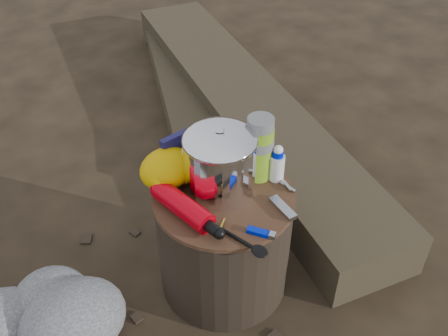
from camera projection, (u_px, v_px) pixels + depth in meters
ground at (224, 279)px, 1.74m from camera, size 60.00×60.00×0.00m
stump at (224, 240)px, 1.62m from camera, size 0.41×0.41×0.38m
log_main at (244, 108)px, 2.38m from camera, size 0.85×2.09×0.17m
log_small at (186, 94)px, 2.53m from camera, size 0.74×1.25×0.11m
foil_windscreen at (218, 166)px, 1.50m from camera, size 0.20×0.20×0.12m
camping_pot at (220, 160)px, 1.46m from camera, size 0.21×0.21×0.21m
fuel_bottle at (183, 207)px, 1.42m from camera, size 0.09×0.26×0.06m
thermos at (259, 148)px, 1.51m from camera, size 0.08×0.08×0.20m
travel_mug at (222, 149)px, 1.57m from camera, size 0.08×0.08×0.12m
stuff_sack at (167, 168)px, 1.51m from camera, size 0.17×0.14×0.11m
food_pouch at (179, 154)px, 1.54m from camera, size 0.10×0.03×0.13m
lighter at (258, 232)px, 1.38m from camera, size 0.06×0.08×0.01m
multitool at (283, 208)px, 1.45m from camera, size 0.04×0.10×0.01m
pot_grabber at (279, 181)px, 1.54m from camera, size 0.04×0.12×0.01m
spork at (238, 238)px, 1.36m from camera, size 0.07×0.16×0.01m
squeeze_bottle at (277, 164)px, 1.52m from camera, size 0.04×0.04×0.11m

